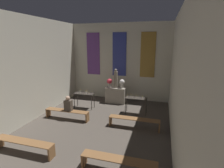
# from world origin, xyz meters

# --- Properties ---
(wall_back) EXTENTS (6.59, 0.16, 4.86)m
(wall_back) POSITION_xyz_m (0.00, 10.94, 2.46)
(wall_back) COLOR beige
(wall_back) RESTS_ON ground_plane
(wall_left) EXTENTS (0.12, 11.12, 4.86)m
(wall_left) POSITION_xyz_m (-3.24, 5.44, 2.43)
(wall_left) COLOR beige
(wall_left) RESTS_ON ground_plane
(wall_right) EXTENTS (0.12, 11.12, 4.86)m
(wall_right) POSITION_xyz_m (3.24, 5.44, 2.43)
(wall_right) COLOR beige
(wall_right) RESTS_ON ground_plane
(altar) EXTENTS (1.21, 0.59, 0.97)m
(altar) POSITION_xyz_m (0.00, 9.98, 0.48)
(altar) COLOR gray
(altar) RESTS_ON ground_plane
(statue) EXTENTS (0.24, 0.24, 1.16)m
(statue) POSITION_xyz_m (0.00, 9.98, 1.51)
(statue) COLOR gray
(statue) RESTS_ON altar
(flower_vase_left) EXTENTS (0.32, 0.32, 0.53)m
(flower_vase_left) POSITION_xyz_m (-0.39, 9.98, 1.29)
(flower_vase_left) COLOR beige
(flower_vase_left) RESTS_ON altar
(flower_vase_right) EXTENTS (0.32, 0.32, 0.53)m
(flower_vase_right) POSITION_xyz_m (0.39, 9.98, 1.29)
(flower_vase_right) COLOR beige
(flower_vase_right) RESTS_ON altar
(candle_rack_left) EXTENTS (1.12, 0.45, 1.07)m
(candle_rack_left) POSITION_xyz_m (-1.48, 8.60, 0.74)
(candle_rack_left) COLOR #332D28
(candle_rack_left) RESTS_ON ground_plane
(candle_rack_right) EXTENTS (1.12, 0.45, 1.07)m
(candle_rack_right) POSITION_xyz_m (1.48, 8.60, 0.74)
(candle_rack_right) COLOR #332D28
(candle_rack_right) RESTS_ON ground_plane
(pew_second_left) EXTENTS (2.21, 0.36, 0.45)m
(pew_second_left) POSITION_xyz_m (-1.65, 4.17, 0.34)
(pew_second_left) COLOR brown
(pew_second_left) RESTS_ON ground_plane
(pew_second_right) EXTENTS (2.21, 0.36, 0.45)m
(pew_second_right) POSITION_xyz_m (1.65, 4.17, 0.34)
(pew_second_right) COLOR brown
(pew_second_right) RESTS_ON ground_plane
(pew_back_left) EXTENTS (2.21, 0.36, 0.45)m
(pew_back_left) POSITION_xyz_m (-1.65, 6.98, 0.34)
(pew_back_left) COLOR brown
(pew_back_left) RESTS_ON ground_plane
(pew_back_right) EXTENTS (2.21, 0.36, 0.45)m
(pew_back_right) POSITION_xyz_m (1.65, 6.98, 0.34)
(pew_back_right) COLOR brown
(pew_back_right) RESTS_ON ground_plane
(person_seated) EXTENTS (0.36, 0.24, 0.74)m
(person_seated) POSITION_xyz_m (-1.55, 6.98, 0.78)
(person_seated) COLOR #4C4238
(person_seated) RESTS_ON pew_back_left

